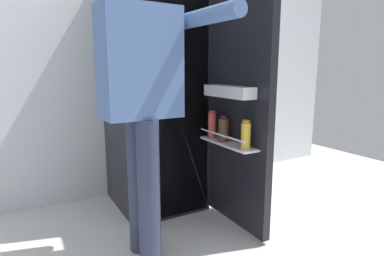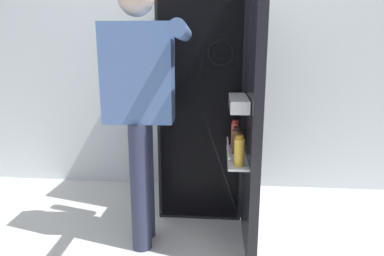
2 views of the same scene
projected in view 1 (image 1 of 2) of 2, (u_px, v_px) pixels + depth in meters
name	position (u px, v px, depth m)	size (l,w,h in m)	color
ground_plane	(191.00, 234.00, 2.03)	(5.43, 5.43, 0.00)	silver
kitchen_wall	(135.00, 39.00, 2.62)	(4.40, 0.10, 2.57)	silver
refrigerator	(159.00, 95.00, 2.34)	(0.65, 1.25, 1.71)	black
person	(142.00, 88.00, 1.64)	(0.53, 0.69, 1.60)	#2D334C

